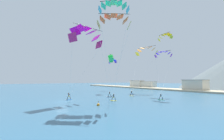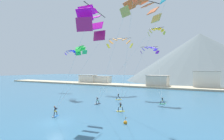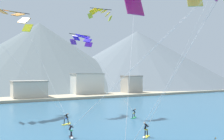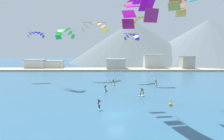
{
  "view_description": "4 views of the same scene",
  "coord_description": "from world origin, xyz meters",
  "px_view_note": "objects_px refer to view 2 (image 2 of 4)",
  "views": [
    {
      "loc": [
        34.99,
        -10.3,
        4.94
      ],
      "look_at": [
        1.76,
        12.58,
        7.67
      ],
      "focal_mm": 24.0,
      "sensor_mm": 36.0,
      "label": 1
    },
    {
      "loc": [
        19.26,
        -18.79,
        7.81
      ],
      "look_at": [
        -1.13,
        19.62,
        7.63
      ],
      "focal_mm": 28.0,
      "sensor_mm": 36.0,
      "label": 2
    },
    {
      "loc": [
        -11.46,
        -12.5,
        7.24
      ],
      "look_at": [
        3.38,
        14.61,
        7.62
      ],
      "focal_mm": 40.0,
      "sensor_mm": 36.0,
      "label": 3
    },
    {
      "loc": [
        -0.58,
        -24.1,
        9.2
      ],
      "look_at": [
        -0.73,
        11.26,
        5.18
      ],
      "focal_mm": 28.0,
      "sensor_mm": 36.0,
      "label": 4
    }
  ],
  "objects_px": {
    "parafoil_kite_distant_low_drift": "(71,52)",
    "race_marker_buoy": "(125,123)",
    "kitesurfer_near_trail": "(97,102)",
    "parafoil_kite_distant_high_outer": "(80,49)",
    "kitesurfer_mid_center": "(163,102)",
    "parafoil_kite_far_left": "(120,42)",
    "parafoil_kite_distant_mid_solo": "(156,31)",
    "parafoil_kite_mid_center": "(150,50)",
    "kitesurfer_far_right": "(119,109)",
    "kitesurfer_near_lead": "(55,113)",
    "kitesurfer_far_left": "(119,98)",
    "parafoil_kite_near_lead": "(91,21)",
    "parafoil_kite_near_trail": "(141,9)"
  },
  "relations": [
    {
      "from": "parafoil_kite_distant_low_drift",
      "to": "parafoil_kite_distant_mid_solo",
      "type": "relative_size",
      "value": 1.06
    },
    {
      "from": "kitesurfer_near_trail",
      "to": "kitesurfer_mid_center",
      "type": "xyz_separation_m",
      "value": [
        13.2,
        7.09,
        -0.01
      ]
    },
    {
      "from": "kitesurfer_near_lead",
      "to": "kitesurfer_mid_center",
      "type": "height_order",
      "value": "kitesurfer_near_lead"
    },
    {
      "from": "kitesurfer_near_lead",
      "to": "parafoil_kite_near_trail",
      "type": "relative_size",
      "value": 0.11
    },
    {
      "from": "parafoil_kite_near_lead",
      "to": "parafoil_kite_mid_center",
      "type": "distance_m",
      "value": 25.73
    },
    {
      "from": "kitesurfer_mid_center",
      "to": "kitesurfer_far_right",
      "type": "height_order",
      "value": "kitesurfer_far_right"
    },
    {
      "from": "kitesurfer_far_right",
      "to": "parafoil_kite_distant_low_drift",
      "type": "height_order",
      "value": "parafoil_kite_distant_low_drift"
    },
    {
      "from": "kitesurfer_near_lead",
      "to": "parafoil_kite_near_trail",
      "type": "bearing_deg",
      "value": 19.9
    },
    {
      "from": "parafoil_kite_near_lead",
      "to": "parafoil_kite_distant_high_outer",
      "type": "xyz_separation_m",
      "value": [
        -16.27,
        17.86,
        -1.9
      ]
    },
    {
      "from": "kitesurfer_near_trail",
      "to": "kitesurfer_far_left",
      "type": "relative_size",
      "value": 1.04
    },
    {
      "from": "parafoil_kite_distant_mid_solo",
      "to": "parafoil_kite_distant_high_outer",
      "type": "bearing_deg",
      "value": -165.45
    },
    {
      "from": "parafoil_kite_near_trail",
      "to": "parafoil_kite_distant_mid_solo",
      "type": "height_order",
      "value": "parafoil_kite_distant_mid_solo"
    },
    {
      "from": "kitesurfer_near_lead",
      "to": "kitesurfer_far_right",
      "type": "xyz_separation_m",
      "value": [
        7.88,
        8.22,
        -0.03
      ]
    },
    {
      "from": "parafoil_kite_near_trail",
      "to": "parafoil_kite_distant_high_outer",
      "type": "relative_size",
      "value": 2.94
    },
    {
      "from": "parafoil_kite_distant_low_drift",
      "to": "parafoil_kite_distant_high_outer",
      "type": "bearing_deg",
      "value": -38.14
    },
    {
      "from": "kitesurfer_mid_center",
      "to": "kitesurfer_far_right",
      "type": "distance_m",
      "value": 12.29
    },
    {
      "from": "parafoil_kite_near_lead",
      "to": "parafoil_kite_mid_center",
      "type": "xyz_separation_m",
      "value": [
        2.17,
        25.54,
        -2.2
      ]
    },
    {
      "from": "kitesurfer_near_lead",
      "to": "parafoil_kite_distant_high_outer",
      "type": "bearing_deg",
      "value": 117.54
    },
    {
      "from": "kitesurfer_near_lead",
      "to": "kitesurfer_far_right",
      "type": "height_order",
      "value": "kitesurfer_near_lead"
    },
    {
      "from": "kitesurfer_mid_center",
      "to": "parafoil_kite_mid_center",
      "type": "xyz_separation_m",
      "value": [
        -5.6,
        8.54,
        12.93
      ]
    },
    {
      "from": "parafoil_kite_mid_center",
      "to": "kitesurfer_mid_center",
      "type": "bearing_deg",
      "value": -56.73
    },
    {
      "from": "kitesurfer_near_lead",
      "to": "race_marker_buoy",
      "type": "bearing_deg",
      "value": 9.95
    },
    {
      "from": "kitesurfer_mid_center",
      "to": "parafoil_kite_near_lead",
      "type": "xyz_separation_m",
      "value": [
        -7.78,
        -17.0,
        15.13
      ]
    },
    {
      "from": "parafoil_kite_distant_mid_solo",
      "to": "kitesurfer_far_left",
      "type": "bearing_deg",
      "value": -143.3
    },
    {
      "from": "race_marker_buoy",
      "to": "kitesurfer_mid_center",
      "type": "bearing_deg",
      "value": 83.66
    },
    {
      "from": "parafoil_kite_near_lead",
      "to": "parafoil_kite_distant_high_outer",
      "type": "relative_size",
      "value": 2.74
    },
    {
      "from": "kitesurfer_near_trail",
      "to": "parafoil_kite_distant_mid_solo",
      "type": "distance_m",
      "value": 24.28
    },
    {
      "from": "parafoil_kite_distant_mid_solo",
      "to": "race_marker_buoy",
      "type": "bearing_deg",
      "value": -86.99
    },
    {
      "from": "parafoil_kite_near_lead",
      "to": "parafoil_kite_mid_center",
      "type": "height_order",
      "value": "parafoil_kite_near_lead"
    },
    {
      "from": "parafoil_kite_near_lead",
      "to": "parafoil_kite_near_trail",
      "type": "distance_m",
      "value": 7.97
    },
    {
      "from": "kitesurfer_mid_center",
      "to": "parafoil_kite_distant_low_drift",
      "type": "relative_size",
      "value": 0.33
    },
    {
      "from": "kitesurfer_near_trail",
      "to": "parafoil_kite_distant_high_outer",
      "type": "xyz_separation_m",
      "value": [
        -10.86,
        7.96,
        13.22
      ]
    },
    {
      "from": "parafoil_kite_far_left",
      "to": "parafoil_kite_distant_mid_solo",
      "type": "xyz_separation_m",
      "value": [
        14.28,
        -7.4,
        0.92
      ]
    },
    {
      "from": "kitesurfer_far_left",
      "to": "parafoil_kite_far_left",
      "type": "relative_size",
      "value": 0.1
    },
    {
      "from": "kitesurfer_near_trail",
      "to": "race_marker_buoy",
      "type": "height_order",
      "value": "kitesurfer_near_trail"
    },
    {
      "from": "parafoil_kite_distant_low_drift",
      "to": "race_marker_buoy",
      "type": "xyz_separation_m",
      "value": [
        33.33,
        -26.63,
        -13.99
      ]
    },
    {
      "from": "parafoil_kite_distant_low_drift",
      "to": "parafoil_kite_near_trail",
      "type": "bearing_deg",
      "value": -34.51
    },
    {
      "from": "parafoil_kite_distant_low_drift",
      "to": "kitesurfer_near_trail",
      "type": "bearing_deg",
      "value": -37.21
    },
    {
      "from": "parafoil_kite_distant_high_outer",
      "to": "parafoil_kite_distant_mid_solo",
      "type": "bearing_deg",
      "value": 14.55
    },
    {
      "from": "kitesurfer_near_trail",
      "to": "parafoil_kite_mid_center",
      "type": "bearing_deg",
      "value": 64.1
    },
    {
      "from": "parafoil_kite_far_left",
      "to": "parafoil_kite_distant_low_drift",
      "type": "bearing_deg",
      "value": -167.13
    },
    {
      "from": "parafoil_kite_far_left",
      "to": "kitesurfer_mid_center",
      "type": "bearing_deg",
      "value": -38.22
    },
    {
      "from": "kitesurfer_near_trail",
      "to": "kitesurfer_mid_center",
      "type": "height_order",
      "value": "kitesurfer_near_trail"
    },
    {
      "from": "parafoil_kite_distant_mid_solo",
      "to": "parafoil_kite_near_trail",
      "type": "bearing_deg",
      "value": -82.6
    },
    {
      "from": "kitesurfer_far_right",
      "to": "parafoil_kite_distant_mid_solo",
      "type": "xyz_separation_m",
      "value": [
        2.67,
        17.14,
        17.48
      ]
    },
    {
      "from": "kitesurfer_mid_center",
      "to": "parafoil_kite_near_trail",
      "type": "height_order",
      "value": "parafoil_kite_near_trail"
    },
    {
      "from": "parafoil_kite_mid_center",
      "to": "parafoil_kite_distant_mid_solo",
      "type": "xyz_separation_m",
      "value": [
        2.49,
        -2.25,
        4.64
      ]
    },
    {
      "from": "kitesurfer_near_lead",
      "to": "parafoil_kite_far_left",
      "type": "xyz_separation_m",
      "value": [
        -3.74,
        32.77,
        16.53
      ]
    },
    {
      "from": "kitesurfer_near_lead",
      "to": "parafoil_kite_distant_high_outer",
      "type": "distance_m",
      "value": 26.02
    },
    {
      "from": "kitesurfer_near_trail",
      "to": "parafoil_kite_near_lead",
      "type": "relative_size",
      "value": 0.11
    }
  ]
}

